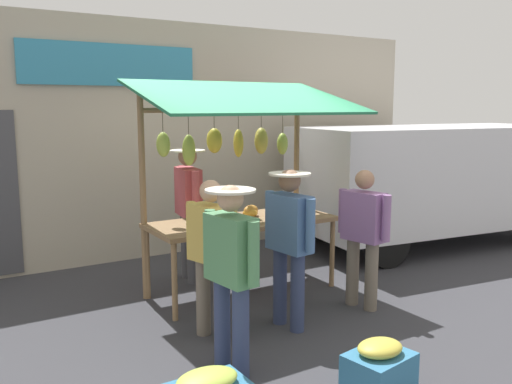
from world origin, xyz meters
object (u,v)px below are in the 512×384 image
Objects in this scene: shopper_in_striped_shirt at (289,236)px; parked_van at (425,175)px; shopper_with_shopping_bag at (211,250)px; market_stall at (241,163)px; shopper_in_grey_tee at (231,265)px; shopper_with_ponytail at (363,230)px; vendor_with_sunhat at (188,202)px; produce_crate_side at (379,369)px.

shopper_in_striped_shirt is 0.35× the size of parked_van.
market_stall is at bearing -56.34° from shopper_with_shopping_bag.
shopper_in_grey_tee is (0.18, 0.70, 0.06)m from shopper_with_shopping_bag.
shopper_in_striped_shirt reaches higher than shopper_in_grey_tee.
shopper_with_shopping_bag is 0.79m from shopper_in_striped_shirt.
shopper_in_striped_shirt reaches higher than shopper_with_ponytail.
vendor_with_sunhat is 0.37× the size of parked_van.
shopper_in_striped_shirt is at bearing 83.07° from market_stall.
parked_van reaches higher than produce_crate_side.
vendor_with_sunhat is 1.91m from shopper_in_striped_shirt.
market_stall reaches higher than vendor_with_sunhat.
shopper_with_shopping_bag is 1.84m from produce_crate_side.
shopper_with_shopping_bag is 0.96× the size of shopper_in_striped_shirt.
produce_crate_side is at bearing -173.36° from shopper_with_shopping_bag.
shopper_in_striped_shirt is at bearing 30.88° from parked_van.
produce_crate_side is at bearing 83.48° from market_stall.
shopper_with_ponytail is at bearing 41.65° from vendor_with_sunhat.
market_stall is 1.47× the size of vendor_with_sunhat.
market_stall is 1.57× the size of shopper_in_striped_shirt.
parked_van is (-2.77, -1.60, 0.25)m from shopper_with_ponytail.
vendor_with_sunhat reaches higher than produce_crate_side.
parked_van is (-4.73, -2.17, 0.20)m from shopper_in_grey_tee.
produce_crate_side is at bearing -145.23° from shopper_in_grey_tee.
market_stall is at bearing 34.76° from vendor_with_sunhat.
market_stall reaches higher than produce_crate_side.
vendor_with_sunhat is 1.07× the size of shopper_in_striped_shirt.
shopper_with_ponytail is 0.97× the size of shopper_in_grey_tee.
shopper_in_striped_shirt is at bearing -116.58° from shopper_with_shopping_bag.
parked_van is (-3.98, 0.26, 0.11)m from vendor_with_sunhat.
shopper_with_ponytail is 0.33× the size of parked_van.
shopper_with_shopping_bag reaches higher than produce_crate_side.
market_stall is 1.34m from shopper_in_striped_shirt.
vendor_with_sunhat is at bearing -0.33° from shopper_in_striped_shirt.
shopper_in_grey_tee is at bearing 32.11° from parked_van.
market_stall is 0.95m from vendor_with_sunhat.
market_stall is 4.53× the size of produce_crate_side.
shopper_in_grey_tee is 0.34× the size of parked_van.
vendor_with_sunhat reaches higher than shopper_with_shopping_bag.
vendor_with_sunhat reaches higher than shopper_in_striped_shirt.
shopper_in_grey_tee is 2.86× the size of produce_crate_side.
produce_crate_side is (0.16, 1.43, -0.74)m from shopper_in_striped_shirt.
shopper_with_ponytail is at bearing 37.49° from parked_van.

